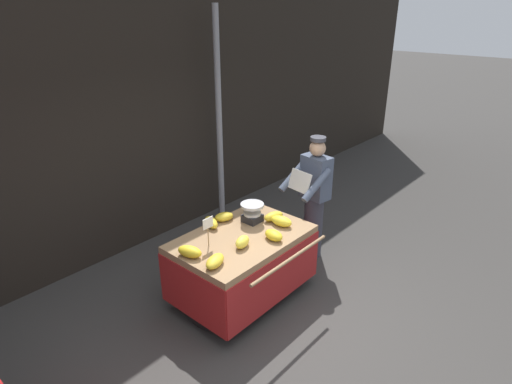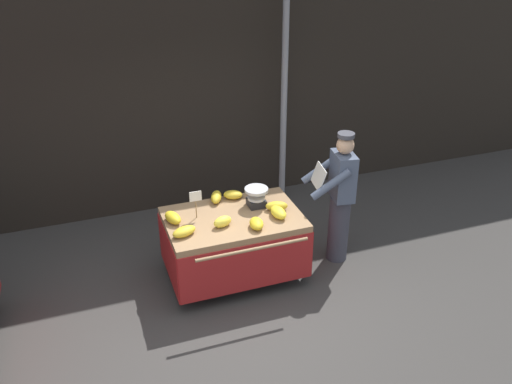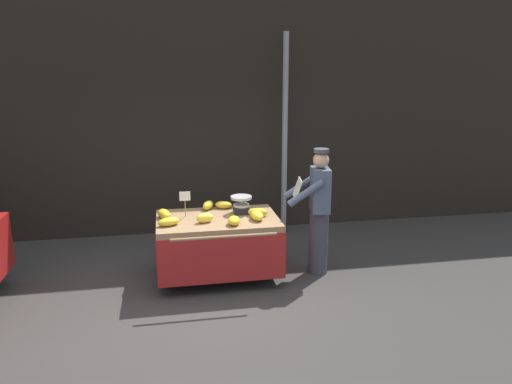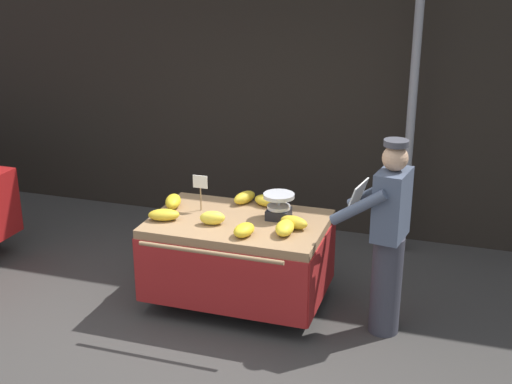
{
  "view_description": "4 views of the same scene",
  "coord_description": "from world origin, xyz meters",
  "px_view_note": "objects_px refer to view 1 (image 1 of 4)",
  "views": [
    {
      "loc": [
        -2.91,
        -2.12,
        3.25
      ],
      "look_at": [
        0.6,
        0.96,
        1.21
      ],
      "focal_mm": 30.24,
      "sensor_mm": 36.0,
      "label": 1
    },
    {
      "loc": [
        -1.38,
        -4.35,
        4.0
      ],
      "look_at": [
        0.44,
        0.71,
        1.17
      ],
      "focal_mm": 37.98,
      "sensor_mm": 36.0,
      "label": 2
    },
    {
      "loc": [
        -0.45,
        -5.26,
        2.75
      ],
      "look_at": [
        0.71,
        0.86,
        1.15
      ],
      "focal_mm": 34.58,
      "sensor_mm": 36.0,
      "label": 3
    },
    {
      "loc": [
        2.11,
        -4.56,
        3.16
      ],
      "look_at": [
        0.32,
        0.97,
        1.07
      ],
      "focal_mm": 48.29,
      "sensor_mm": 36.0,
      "label": 4
    }
  ],
  "objects_px": {
    "street_pole": "(219,121)",
    "banana_bunch_4": "(190,252)",
    "price_sign": "(208,226)",
    "banana_bunch_7": "(242,242)",
    "banana_bunch_3": "(215,261)",
    "banana_bunch_6": "(282,221)",
    "weighing_scale": "(252,213)",
    "banana_cart": "(242,253)",
    "vendor_person": "(314,198)",
    "banana_bunch_5": "(274,216)",
    "banana_bunch_2": "(274,235)",
    "banana_bunch_1": "(224,217)",
    "banana_bunch_0": "(211,222)"
  },
  "relations": [
    {
      "from": "banana_bunch_0",
      "to": "banana_bunch_7",
      "type": "relative_size",
      "value": 1.23
    },
    {
      "from": "weighing_scale",
      "to": "banana_bunch_6",
      "type": "distance_m",
      "value": 0.37
    },
    {
      "from": "banana_bunch_0",
      "to": "banana_bunch_6",
      "type": "xyz_separation_m",
      "value": [
        0.57,
        -0.61,
        0.0
      ]
    },
    {
      "from": "price_sign",
      "to": "banana_bunch_2",
      "type": "xyz_separation_m",
      "value": [
        0.57,
        -0.44,
        -0.19
      ]
    },
    {
      "from": "price_sign",
      "to": "banana_bunch_7",
      "type": "relative_size",
      "value": 1.53
    },
    {
      "from": "weighing_scale",
      "to": "banana_bunch_0",
      "type": "distance_m",
      "value": 0.5
    },
    {
      "from": "banana_cart",
      "to": "banana_bunch_5",
      "type": "height_order",
      "value": "banana_bunch_5"
    },
    {
      "from": "banana_bunch_0",
      "to": "vendor_person",
      "type": "distance_m",
      "value": 1.5
    },
    {
      "from": "street_pole",
      "to": "banana_bunch_3",
      "type": "distance_m",
      "value": 2.8
    },
    {
      "from": "price_sign",
      "to": "banana_bunch_1",
      "type": "xyz_separation_m",
      "value": [
        0.53,
        0.3,
        -0.2
      ]
    },
    {
      "from": "street_pole",
      "to": "banana_bunch_4",
      "type": "distance_m",
      "value": 2.63
    },
    {
      "from": "banana_bunch_6",
      "to": "banana_bunch_3",
      "type": "bearing_deg",
      "value": -178.55
    },
    {
      "from": "banana_bunch_7",
      "to": "banana_bunch_6",
      "type": "bearing_deg",
      "value": -1.23
    },
    {
      "from": "banana_bunch_2",
      "to": "banana_bunch_3",
      "type": "relative_size",
      "value": 0.87
    },
    {
      "from": "banana_cart",
      "to": "banana_bunch_5",
      "type": "distance_m",
      "value": 0.6
    },
    {
      "from": "weighing_scale",
      "to": "banana_bunch_7",
      "type": "xyz_separation_m",
      "value": [
        -0.51,
        -0.32,
        -0.06
      ]
    },
    {
      "from": "banana_bunch_5",
      "to": "vendor_person",
      "type": "height_order",
      "value": "vendor_person"
    },
    {
      "from": "banana_bunch_5",
      "to": "banana_bunch_2",
      "type": "bearing_deg",
      "value": -140.75
    },
    {
      "from": "price_sign",
      "to": "banana_bunch_4",
      "type": "relative_size",
      "value": 1.24
    },
    {
      "from": "banana_cart",
      "to": "banana_bunch_5",
      "type": "xyz_separation_m",
      "value": [
        0.53,
        -0.03,
        0.29
      ]
    },
    {
      "from": "weighing_scale",
      "to": "banana_bunch_7",
      "type": "distance_m",
      "value": 0.61
    },
    {
      "from": "weighing_scale",
      "to": "price_sign",
      "type": "xyz_separation_m",
      "value": [
        -0.74,
        -0.03,
        0.13
      ]
    },
    {
      "from": "banana_bunch_4",
      "to": "banana_bunch_7",
      "type": "height_order",
      "value": "banana_bunch_7"
    },
    {
      "from": "street_pole",
      "to": "price_sign",
      "type": "relative_size",
      "value": 9.61
    },
    {
      "from": "banana_bunch_3",
      "to": "banana_bunch_5",
      "type": "distance_m",
      "value": 1.17
    },
    {
      "from": "weighing_scale",
      "to": "banana_bunch_3",
      "type": "relative_size",
      "value": 1.01
    },
    {
      "from": "banana_bunch_6",
      "to": "banana_bunch_7",
      "type": "height_order",
      "value": "banana_bunch_7"
    },
    {
      "from": "street_pole",
      "to": "weighing_scale",
      "type": "relative_size",
      "value": 11.67
    },
    {
      "from": "banana_bunch_0",
      "to": "banana_bunch_6",
      "type": "bearing_deg",
      "value": -46.88
    },
    {
      "from": "banana_bunch_2",
      "to": "price_sign",
      "type": "bearing_deg",
      "value": 142.54
    },
    {
      "from": "banana_bunch_0",
      "to": "banana_bunch_3",
      "type": "relative_size",
      "value": 0.98
    },
    {
      "from": "price_sign",
      "to": "banana_bunch_5",
      "type": "xyz_separation_m",
      "value": [
        0.93,
        -0.15,
        -0.19
      ]
    },
    {
      "from": "banana_cart",
      "to": "banana_bunch_7",
      "type": "height_order",
      "value": "banana_bunch_7"
    },
    {
      "from": "banana_bunch_4",
      "to": "banana_bunch_5",
      "type": "xyz_separation_m",
      "value": [
        1.21,
        -0.14,
        -0.0
      ]
    },
    {
      "from": "banana_bunch_1",
      "to": "banana_bunch_6",
      "type": "distance_m",
      "value": 0.7
    },
    {
      "from": "price_sign",
      "to": "banana_cart",
      "type": "bearing_deg",
      "value": -15.92
    },
    {
      "from": "weighing_scale",
      "to": "banana_bunch_6",
      "type": "relative_size",
      "value": 1.04
    },
    {
      "from": "banana_bunch_2",
      "to": "banana_bunch_7",
      "type": "distance_m",
      "value": 0.38
    },
    {
      "from": "banana_bunch_3",
      "to": "price_sign",
      "type": "bearing_deg",
      "value": 55.98
    },
    {
      "from": "banana_bunch_5",
      "to": "banana_bunch_7",
      "type": "distance_m",
      "value": 0.72
    },
    {
      "from": "vendor_person",
      "to": "banana_bunch_7",
      "type": "bearing_deg",
      "value": -176.04
    },
    {
      "from": "street_pole",
      "to": "banana_bunch_3",
      "type": "relative_size",
      "value": 11.74
    },
    {
      "from": "banana_bunch_1",
      "to": "banana_bunch_7",
      "type": "height_order",
      "value": "banana_bunch_7"
    },
    {
      "from": "price_sign",
      "to": "banana_bunch_7",
      "type": "xyz_separation_m",
      "value": [
        0.23,
        -0.29,
        -0.19
      ]
    },
    {
      "from": "weighing_scale",
      "to": "banana_cart",
      "type": "bearing_deg",
      "value": -156.69
    },
    {
      "from": "banana_cart",
      "to": "banana_bunch_1",
      "type": "relative_size",
      "value": 6.81
    },
    {
      "from": "street_pole",
      "to": "vendor_person",
      "type": "relative_size",
      "value": 1.91
    },
    {
      "from": "price_sign",
      "to": "banana_bunch_2",
      "type": "distance_m",
      "value": 0.75
    },
    {
      "from": "street_pole",
      "to": "banana_cart",
      "type": "relative_size",
      "value": 2.06
    },
    {
      "from": "banana_bunch_2",
      "to": "banana_cart",
      "type": "bearing_deg",
      "value": 117.6
    }
  ]
}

